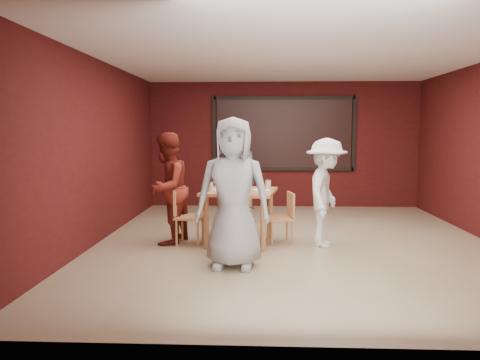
{
  "coord_description": "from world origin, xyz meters",
  "views": [
    {
      "loc": [
        -0.51,
        -7.07,
        1.71
      ],
      "look_at": [
        -0.82,
        -0.09,
        0.97
      ],
      "focal_mm": 35.0,
      "sensor_mm": 36.0,
      "label": 1
    }
  ],
  "objects_px": {
    "chair_front": "(238,224)",
    "chair_left": "(185,213)",
    "diner_left": "(167,188)",
    "chair_right": "(284,215)",
    "diner_back": "(240,179)",
    "diner_right": "(326,193)",
    "chair_back": "(239,206)",
    "dining_table": "(240,197)",
    "diner_front": "(233,193)"
  },
  "relations": [
    {
      "from": "chair_front",
      "to": "chair_left",
      "type": "distance_m",
      "value": 1.12
    },
    {
      "from": "dining_table",
      "to": "chair_back",
      "type": "bearing_deg",
      "value": 93.49
    },
    {
      "from": "diner_back",
      "to": "diner_left",
      "type": "relative_size",
      "value": 1.0
    },
    {
      "from": "chair_right",
      "to": "diner_left",
      "type": "height_order",
      "value": "diner_left"
    },
    {
      "from": "chair_back",
      "to": "chair_left",
      "type": "distance_m",
      "value": 1.14
    },
    {
      "from": "chair_left",
      "to": "diner_back",
      "type": "relative_size",
      "value": 0.49
    },
    {
      "from": "diner_left",
      "to": "diner_right",
      "type": "height_order",
      "value": "diner_left"
    },
    {
      "from": "dining_table",
      "to": "diner_left",
      "type": "relative_size",
      "value": 0.7
    },
    {
      "from": "chair_left",
      "to": "diner_right",
      "type": "height_order",
      "value": "diner_right"
    },
    {
      "from": "chair_left",
      "to": "chair_right",
      "type": "relative_size",
      "value": 1.07
    },
    {
      "from": "dining_table",
      "to": "diner_back",
      "type": "distance_m",
      "value": 1.33
    },
    {
      "from": "chair_right",
      "to": "diner_back",
      "type": "relative_size",
      "value": 0.46
    },
    {
      "from": "diner_back",
      "to": "diner_left",
      "type": "distance_m",
      "value": 1.69
    },
    {
      "from": "chair_front",
      "to": "diner_right",
      "type": "relative_size",
      "value": 0.52
    },
    {
      "from": "dining_table",
      "to": "diner_front",
      "type": "relative_size",
      "value": 0.63
    },
    {
      "from": "chair_back",
      "to": "diner_right",
      "type": "bearing_deg",
      "value": -33.18
    },
    {
      "from": "diner_back",
      "to": "chair_front",
      "type": "bearing_deg",
      "value": 79.33
    },
    {
      "from": "diner_front",
      "to": "diner_back",
      "type": "relative_size",
      "value": 1.11
    },
    {
      "from": "chair_back",
      "to": "diner_back",
      "type": "distance_m",
      "value": 0.67
    },
    {
      "from": "chair_back",
      "to": "diner_front",
      "type": "height_order",
      "value": "diner_front"
    },
    {
      "from": "diner_left",
      "to": "chair_left",
      "type": "bearing_deg",
      "value": 97.23
    },
    {
      "from": "diner_front",
      "to": "diner_left",
      "type": "distance_m",
      "value": 1.63
    },
    {
      "from": "diner_front",
      "to": "diner_right",
      "type": "distance_m",
      "value": 1.75
    },
    {
      "from": "dining_table",
      "to": "diner_back",
      "type": "xyz_separation_m",
      "value": [
        -0.06,
        1.32,
        0.13
      ]
    },
    {
      "from": "chair_back",
      "to": "diner_front",
      "type": "bearing_deg",
      "value": -89.4
    },
    {
      "from": "chair_left",
      "to": "diner_front",
      "type": "relative_size",
      "value": 0.44
    },
    {
      "from": "diner_back",
      "to": "diner_left",
      "type": "height_order",
      "value": "same"
    },
    {
      "from": "chair_back",
      "to": "chair_left",
      "type": "bearing_deg",
      "value": -133.21
    },
    {
      "from": "chair_right",
      "to": "diner_right",
      "type": "relative_size",
      "value": 0.48
    },
    {
      "from": "chair_right",
      "to": "diner_front",
      "type": "distance_m",
      "value": 1.58
    },
    {
      "from": "chair_front",
      "to": "chair_right",
      "type": "xyz_separation_m",
      "value": [
        0.66,
        0.87,
        -0.03
      ]
    },
    {
      "from": "chair_right",
      "to": "diner_right",
      "type": "bearing_deg",
      "value": -15.56
    },
    {
      "from": "chair_front",
      "to": "diner_right",
      "type": "xyz_separation_m",
      "value": [
        1.27,
        0.7,
        0.33
      ]
    },
    {
      "from": "chair_front",
      "to": "diner_left",
      "type": "bearing_deg",
      "value": 145.02
    },
    {
      "from": "chair_back",
      "to": "chair_right",
      "type": "relative_size",
      "value": 1.02
    },
    {
      "from": "chair_left",
      "to": "diner_left",
      "type": "bearing_deg",
      "value": 172.6
    },
    {
      "from": "diner_right",
      "to": "chair_right",
      "type": "bearing_deg",
      "value": 91.22
    },
    {
      "from": "chair_front",
      "to": "diner_back",
      "type": "height_order",
      "value": "diner_back"
    },
    {
      "from": "chair_left",
      "to": "diner_left",
      "type": "distance_m",
      "value": 0.46
    },
    {
      "from": "chair_back",
      "to": "diner_back",
      "type": "height_order",
      "value": "diner_back"
    },
    {
      "from": "chair_back",
      "to": "chair_right",
      "type": "bearing_deg",
      "value": -44.1
    },
    {
      "from": "chair_left",
      "to": "diner_left",
      "type": "xyz_separation_m",
      "value": [
        -0.27,
        0.04,
        0.37
      ]
    },
    {
      "from": "chair_left",
      "to": "diner_left",
      "type": "height_order",
      "value": "diner_left"
    },
    {
      "from": "chair_front",
      "to": "chair_left",
      "type": "xyz_separation_m",
      "value": [
        -0.84,
        0.74,
        0.0
      ]
    },
    {
      "from": "dining_table",
      "to": "diner_right",
      "type": "xyz_separation_m",
      "value": [
        1.28,
        -0.09,
        0.09
      ]
    },
    {
      "from": "chair_front",
      "to": "diner_front",
      "type": "distance_m",
      "value": 0.66
    },
    {
      "from": "diner_front",
      "to": "diner_right",
      "type": "height_order",
      "value": "diner_front"
    },
    {
      "from": "chair_front",
      "to": "chair_back",
      "type": "bearing_deg",
      "value": 92.13
    },
    {
      "from": "chair_front",
      "to": "diner_right",
      "type": "distance_m",
      "value": 1.49
    },
    {
      "from": "chair_right",
      "to": "diner_right",
      "type": "distance_m",
      "value": 0.73
    }
  ]
}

